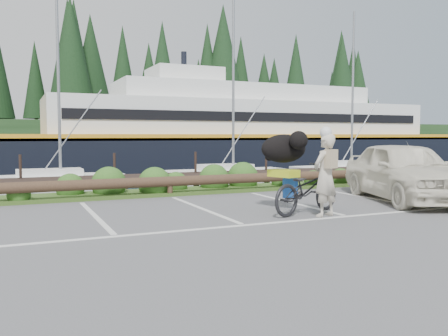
% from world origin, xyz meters
% --- Properties ---
extents(ground, '(72.00, 72.00, 0.00)m').
position_xyz_m(ground, '(0.00, 0.00, 0.00)').
color(ground, '#535355').
extents(harbor_backdrop, '(170.00, 160.00, 30.00)m').
position_xyz_m(harbor_backdrop, '(0.40, 78.42, -0.00)').
color(harbor_backdrop, '#192F3D').
rests_on(harbor_backdrop, ground).
extents(vegetation_strip, '(34.00, 1.60, 0.10)m').
position_xyz_m(vegetation_strip, '(0.00, 5.30, 0.05)').
color(vegetation_strip, '#3D5B21').
rests_on(vegetation_strip, ground).
extents(log_rail, '(32.00, 0.30, 0.60)m').
position_xyz_m(log_rail, '(0.00, 4.60, 0.00)').
color(log_rail, '#443021').
rests_on(log_rail, ground).
extents(bicycle, '(2.34, 1.42, 1.16)m').
position_xyz_m(bicycle, '(1.97, 0.32, 0.58)').
color(bicycle, black).
rests_on(bicycle, ground).
extents(cyclist, '(0.79, 0.64, 1.87)m').
position_xyz_m(cyclist, '(2.13, -0.17, 0.93)').
color(cyclist, beige).
rests_on(cyclist, ground).
extents(dog, '(0.93, 1.32, 0.69)m').
position_xyz_m(dog, '(1.75, 0.99, 1.51)').
color(dog, black).
rests_on(dog, bicycle).
extents(parked_car, '(3.43, 5.26, 1.67)m').
position_xyz_m(parked_car, '(5.69, 1.05, 0.83)').
color(parked_car, silver).
rests_on(parked_car, ground).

